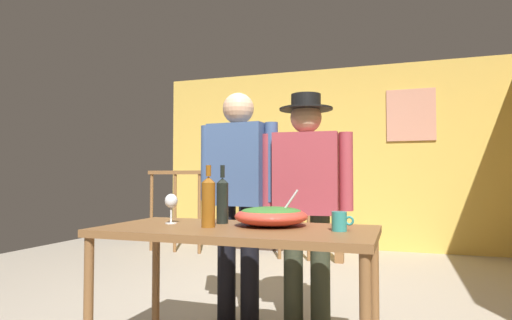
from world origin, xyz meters
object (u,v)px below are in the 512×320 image
object	(u,v)px
flat_screen_tv	(254,203)
wine_glass	(171,202)
serving_table	(236,241)
salad_bowl	(271,215)
wine_bottle_dark	(222,199)
person_standing_left	(238,185)
stair_railing	(268,204)
mug_teal	(340,221)
person_standing_right	(306,189)
framed_picture	(411,115)
wine_bottle_amber	(208,201)
tv_console	(255,233)

from	to	relation	value
flat_screen_tv	wine_glass	bearing A→B (deg)	-78.67
serving_table	salad_bowl	size ratio (longest dim) A/B	3.62
wine_bottle_dark	person_standing_left	world-z (taller)	person_standing_left
salad_bowl	person_standing_left	world-z (taller)	person_standing_left
flat_screen_tv	salad_bowl	bearing A→B (deg)	-69.50
stair_railing	mug_teal	size ratio (longest dim) A/B	23.58
salad_bowl	person_standing_right	bearing A→B (deg)	80.89
framed_picture	serving_table	world-z (taller)	framed_picture
flat_screen_tv	wine_bottle_amber	distance (m)	3.78
tv_console	person_standing_right	distance (m)	3.36
framed_picture	wine_bottle_dark	distance (m)	4.05
mug_teal	person_standing_right	world-z (taller)	person_standing_right
tv_console	wine_bottle_dark	distance (m)	3.68
salad_bowl	person_standing_left	xyz separation A→B (m)	(-0.40, 0.53, 0.15)
flat_screen_tv	mug_teal	distance (m)	3.95
person_standing_right	person_standing_left	bearing A→B (deg)	-3.99
serving_table	wine_bottle_dark	world-z (taller)	wine_bottle_dark
framed_picture	mug_teal	world-z (taller)	framed_picture
salad_bowl	person_standing_left	size ratio (longest dim) A/B	0.25
wine_bottle_amber	wine_glass	bearing A→B (deg)	162.00
tv_console	wine_bottle_amber	distance (m)	3.86
serving_table	person_standing_right	world-z (taller)	person_standing_right
framed_picture	stair_railing	distance (m)	2.31
stair_railing	framed_picture	bearing A→B (deg)	30.13
mug_teal	wine_bottle_dark	bearing A→B (deg)	169.70
mug_teal	stair_railing	bearing A→B (deg)	113.84
framed_picture	flat_screen_tv	xyz separation A→B (m)	(-2.13, -0.32, -1.21)
salad_bowl	flat_screen_tv	bearing A→B (deg)	110.50
person_standing_left	stair_railing	bearing A→B (deg)	-73.93
tv_console	serving_table	xyz separation A→B (m)	(1.14, -3.62, 0.46)
framed_picture	person_standing_left	xyz separation A→B (m)	(-1.23, -3.26, -0.89)
tv_console	mug_teal	xyz separation A→B (m)	(1.69, -3.60, 0.58)
wine_glass	person_standing_right	world-z (taller)	person_standing_right
flat_screen_tv	person_standing_left	distance (m)	3.09
salad_bowl	serving_table	bearing A→B (deg)	-143.08
wine_glass	wine_bottle_dark	world-z (taller)	wine_bottle_dark
wine_bottle_dark	person_standing_left	bearing A→B (deg)	100.98
wine_bottle_dark	person_standing_left	xyz separation A→B (m)	(-0.10, 0.51, 0.07)
wine_bottle_dark	mug_teal	xyz separation A→B (m)	(0.70, -0.13, -0.09)
stair_railing	serving_table	bearing A→B (deg)	-75.96
flat_screen_tv	person_standing_left	xyz separation A→B (m)	(0.89, -2.94, 0.32)
tv_console	stair_railing	bearing A→B (deg)	-59.89
serving_table	wine_bottle_dark	bearing A→B (deg)	134.86
person_standing_right	wine_bottle_amber	bearing A→B (deg)	56.44
wine_bottle_dark	serving_table	bearing A→B (deg)	-45.14
stair_railing	tv_console	world-z (taller)	stair_railing
wine_glass	wine_bottle_amber	bearing A→B (deg)	-18.00
framed_picture	person_standing_right	distance (m)	3.47
stair_railing	mug_teal	world-z (taller)	stair_railing
salad_bowl	person_standing_left	distance (m)	0.69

